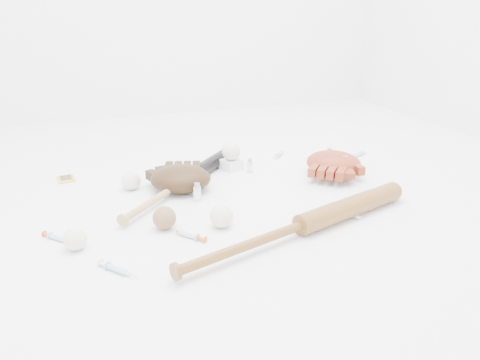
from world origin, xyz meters
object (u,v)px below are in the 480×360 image
object	(u,v)px
bat_dark	(184,181)
pedestal	(231,165)
bat_wood	(302,225)
glove_dark	(181,178)

from	to	relation	value
bat_dark	pedestal	bearing A→B (deg)	-14.93
bat_dark	bat_wood	xyz separation A→B (m)	(0.26, -0.52, 0.01)
bat_dark	bat_wood	world-z (taller)	bat_wood
pedestal	bat_dark	bearing A→B (deg)	-149.32
bat_wood	pedestal	size ratio (longest dim) A/B	12.28
glove_dark	pedestal	distance (m)	0.32
bat_wood	pedestal	world-z (taller)	bat_wood
bat_dark	glove_dark	world-z (taller)	glove_dark
bat_wood	glove_dark	size ratio (longest dim) A/B	3.48
glove_dark	pedestal	world-z (taller)	glove_dark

